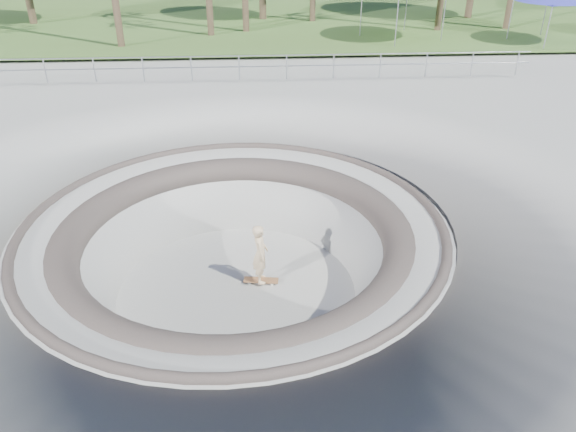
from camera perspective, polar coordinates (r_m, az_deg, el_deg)
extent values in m
plane|color=#A0A09B|center=(13.55, -5.55, -0.89)|extent=(180.00, 180.00, 0.00)
torus|color=#A0A09B|center=(14.65, -5.17, -7.67)|extent=(14.00, 14.00, 4.00)
cylinder|color=#A0A09B|center=(14.62, -5.18, -7.51)|extent=(6.60, 6.60, 0.10)
torus|color=#49403A|center=(13.56, -5.54, -0.96)|extent=(10.24, 10.24, 0.24)
torus|color=#49403A|center=(13.78, -5.46, -2.51)|extent=(8.91, 8.91, 0.81)
cube|color=#405C25|center=(46.18, -4.55, 21.06)|extent=(180.00, 36.00, 0.12)
ellipsoid|color=olive|center=(71.66, -22.85, 16.53)|extent=(50.40, 36.00, 23.40)
ellipsoid|color=olive|center=(73.57, 2.41, 17.81)|extent=(61.60, 44.00, 28.60)
ellipsoid|color=olive|center=(73.42, 25.67, 17.10)|extent=(42.00, 30.00, 19.50)
cylinder|color=#979A9F|center=(24.37, -5.03, 15.89)|extent=(25.00, 0.05, 0.05)
cylinder|color=#979A9F|center=(24.48, -4.98, 14.87)|extent=(25.00, 0.05, 0.05)
cube|color=#91603A|center=(14.71, -2.76, -6.52)|extent=(0.93, 0.37, 0.02)
cylinder|color=#B4B4B9|center=(14.73, -2.75, -6.64)|extent=(0.06, 0.19, 0.04)
cylinder|color=#B4B4B9|center=(14.73, -2.75, -6.64)|extent=(0.06, 0.19, 0.04)
cylinder|color=silver|center=(14.73, -2.75, -6.67)|extent=(0.07, 0.04, 0.07)
cylinder|color=silver|center=(14.73, -2.75, -6.67)|extent=(0.07, 0.04, 0.07)
cylinder|color=silver|center=(14.73, -2.75, -6.67)|extent=(0.07, 0.04, 0.07)
cylinder|color=silver|center=(14.73, -2.75, -6.67)|extent=(0.07, 0.04, 0.07)
imported|color=beige|center=(14.24, -2.84, -3.82)|extent=(0.44, 0.63, 1.63)
cylinder|color=#979A9F|center=(30.61, 9.22, 19.03)|extent=(0.06, 0.06, 2.44)
cylinder|color=#979A9F|center=(31.42, 15.07, 18.70)|extent=(0.06, 0.06, 2.44)
cylinder|color=#979A9F|center=(33.61, 8.09, 20.00)|extent=(0.06, 0.06, 2.44)
cylinder|color=#979A9F|center=(34.34, 13.50, 19.73)|extent=(0.06, 0.06, 2.44)
cylinder|color=#979A9F|center=(32.25, 23.65, 17.18)|extent=(0.06, 0.06, 1.98)
cylinder|color=#979A9F|center=(34.49, 21.86, 18.17)|extent=(0.06, 0.06, 1.98)
cylinder|color=#979A9F|center=(35.60, 25.72, 17.72)|extent=(0.06, 0.06, 1.98)
cube|color=#2E31A8|center=(33.76, 25.13, 19.23)|extent=(3.52, 3.52, 0.08)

